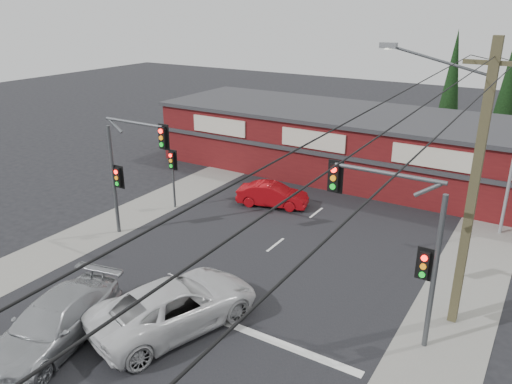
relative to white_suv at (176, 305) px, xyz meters
The scene contains 17 objects.
ground 2.67m from the white_suv, 92.06° to the left, with size 120.00×120.00×0.00m, color black.
road_strip 7.57m from the white_suv, 90.69° to the left, with size 14.00×70.00×0.01m, color black.
verge_left 11.45m from the white_suv, 138.79° to the left, with size 3.00×70.00×0.02m, color gray.
verge_right 11.32m from the white_suv, 41.82° to the left, with size 3.00×70.00×0.02m, color gray.
stop_line 3.66m from the white_suv, 16.70° to the left, with size 6.50×0.35×0.01m, color silver.
white_suv is the anchor object (origin of this frame).
silver_suv 4.08m from the white_suv, 133.58° to the right, with size 2.28×5.61×1.63m, color #A7A9AC.
red_sedan 11.96m from the white_suv, 103.04° to the left, with size 1.40×4.01×1.32m, color #9E090F.
lane_dashes 5.18m from the white_suv, 91.02° to the left, with size 0.12×42.77×0.01m.
shop_building 19.58m from the white_suv, 93.18° to the left, with size 27.30×8.40×4.22m.
conifer_near 27.14m from the white_suv, 82.67° to the left, with size 1.80×1.80×9.25m.
conifer_far 29.71m from the white_suv, 76.38° to the left, with size 1.80×1.80×9.25m.
traffic_mast_left 8.51m from the white_suv, 145.22° to the left, with size 3.77×0.27×5.97m.
traffic_mast_right 8.24m from the white_suv, 27.51° to the left, with size 3.96×0.27×5.97m.
pedestal_signal 11.33m from the white_suv, 130.52° to the left, with size 0.55×0.27×3.38m.
utility_pole 10.93m from the white_suv, 33.66° to the left, with size 4.38×0.59×10.00m.
power_lines 11.72m from the white_suv, ahead, with size 2.01×29.00×1.22m.
Camera 1 is at (10.45, -13.90, 10.91)m, focal length 35.00 mm.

